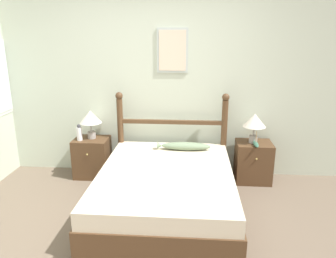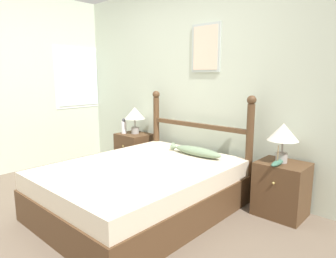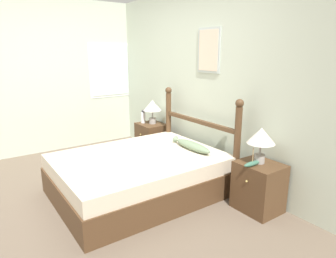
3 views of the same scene
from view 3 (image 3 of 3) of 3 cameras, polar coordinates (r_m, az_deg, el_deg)
The scene contains 12 objects.
ground_plane at distance 3.76m, azimuth -15.30°, elevation -12.83°, with size 16.00×16.00×0.00m, color brown.
wall_back at distance 4.25m, azimuth 6.16°, elevation 8.82°, with size 6.40×0.08×2.55m.
wall_left at distance 5.44m, azimuth -23.86°, elevation 8.92°, with size 0.08×6.40×2.55m.
bed at distance 3.71m, azimuth -5.51°, elevation -8.63°, with size 1.48×1.94×0.48m.
headboard at distance 4.09m, azimuth 5.76°, elevation -0.39°, with size 1.50×0.10×1.18m.
nightstand_left at distance 5.01m, azimuth -3.16°, elevation -1.99°, with size 0.46×0.42×0.54m.
nightstand_right at distance 3.46m, azimuth 16.87°, elevation -10.49°, with size 0.46×0.42×0.54m.
table_lamp_left at distance 4.89m, azimuth -3.00°, elevation 4.30°, with size 0.30×0.30×0.39m.
table_lamp_right at distance 3.28m, azimuth 17.32°, elevation -1.53°, with size 0.30×0.30×0.39m.
bottle at distance 4.99m, azimuth -4.75°, elevation 2.30°, with size 0.07×0.07×0.22m.
model_boat at distance 3.26m, azimuth 15.76°, elevation -6.33°, with size 0.06×0.24×0.19m.
fish_pillow at distance 3.83m, azimuth 4.56°, elevation -3.17°, with size 0.69×0.15×0.10m.
Camera 3 is at (3.18, -1.05, 1.70)m, focal length 32.00 mm.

